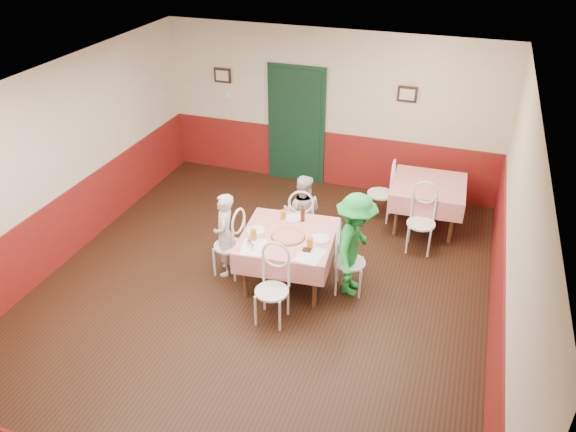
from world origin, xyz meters
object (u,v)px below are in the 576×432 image
(main_table, at_px, (288,258))
(chair_right, at_px, (350,262))
(pizza, at_px, (288,236))
(chair_second_a, at_px, (380,194))
(chair_second_b, at_px, (421,224))
(diner_left, at_px, (225,235))
(glass_b, at_px, (310,243))
(chair_near, at_px, (272,292))
(wallet, at_px, (307,250))
(glass_a, at_px, (254,235))
(glass_c, at_px, (283,215))
(second_table, at_px, (426,205))
(chair_left, at_px, (229,246))
(chair_far, at_px, (302,223))
(diner_right, at_px, (355,245))
(beer_bottle, at_px, (303,214))
(diner_far, at_px, (302,212))

(main_table, height_order, chair_right, chair_right)
(pizza, bearing_deg, chair_second_a, 68.93)
(chair_second_b, distance_m, diner_left, 2.91)
(glass_b, bearing_deg, main_table, 149.91)
(chair_near, bearing_deg, wallet, 63.77)
(glass_a, bearing_deg, glass_c, 72.76)
(main_table, bearing_deg, chair_second_b, 40.49)
(second_table, bearing_deg, chair_left, -138.19)
(main_table, relative_size, chair_right, 1.36)
(chair_second_a, height_order, chair_second_b, same)
(chair_far, bearing_deg, chair_right, 126.62)
(main_table, xyz_separation_m, glass_b, (0.37, -0.21, 0.46))
(main_table, height_order, glass_c, glass_c)
(chair_second_a, xyz_separation_m, glass_a, (-1.26, -2.39, 0.38))
(main_table, distance_m, wallet, 0.60)
(chair_near, xyz_separation_m, diner_right, (0.82, 0.92, 0.29))
(pizza, xyz_separation_m, beer_bottle, (0.05, 0.47, 0.09))
(glass_a, bearing_deg, diner_right, 14.58)
(chair_far, bearing_deg, main_table, 81.62)
(main_table, bearing_deg, glass_c, 117.56)
(glass_b, bearing_deg, diner_far, 111.92)
(main_table, distance_m, chair_far, 0.85)
(main_table, xyz_separation_m, chair_second_b, (1.62, 1.38, 0.08))
(second_table, xyz_separation_m, chair_second_b, (0.00, -0.75, 0.08))
(main_table, distance_m, chair_second_a, 2.30)
(main_table, distance_m, glass_a, 0.66)
(glass_c, bearing_deg, diner_left, -147.21)
(chair_far, height_order, chair_near, same)
(pizza, distance_m, beer_bottle, 0.48)
(chair_right, distance_m, glass_b, 0.68)
(main_table, relative_size, glass_c, 9.07)
(glass_a, bearing_deg, wallet, -1.78)
(glass_a, relative_size, diner_left, 0.12)
(chair_second_a, xyz_separation_m, glass_b, (-0.50, -2.35, 0.39))
(chair_near, xyz_separation_m, chair_second_a, (0.80, 2.98, 0.00))
(chair_far, relative_size, beer_bottle, 4.12)
(chair_right, distance_m, beer_bottle, 0.94)
(chair_near, xyz_separation_m, chair_second_b, (1.55, 2.23, 0.00))
(pizza, bearing_deg, chair_near, -86.39)
(second_table, height_order, chair_far, chair_far)
(second_table, relative_size, chair_left, 1.24)
(chair_left, relative_size, beer_bottle, 4.12)
(main_table, relative_size, chair_near, 1.36)
(chair_second_a, xyz_separation_m, diner_left, (-1.77, -2.21, 0.17))
(glass_a, xyz_separation_m, beer_bottle, (0.47, 0.66, 0.03))
(pizza, xyz_separation_m, diner_left, (-0.92, -0.02, -0.15))
(chair_second_a, relative_size, diner_right, 0.61)
(main_table, bearing_deg, chair_left, -175.04)
(wallet, bearing_deg, chair_second_b, 47.66)
(main_table, xyz_separation_m, glass_a, (-0.39, -0.26, 0.46))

